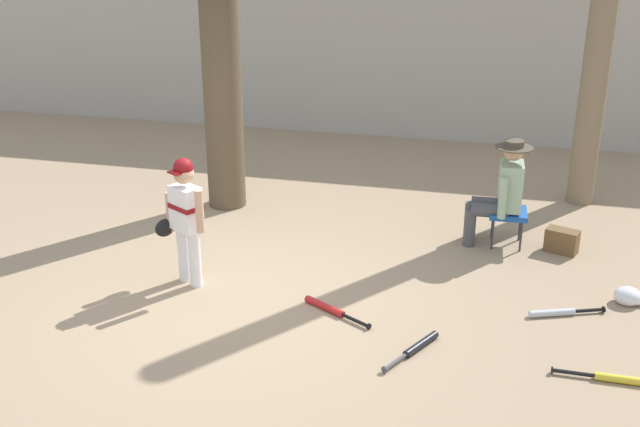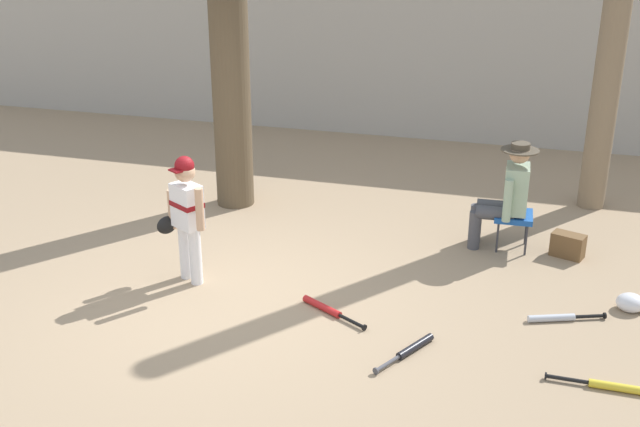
% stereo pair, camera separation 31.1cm
% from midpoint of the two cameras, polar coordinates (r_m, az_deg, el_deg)
% --- Properties ---
extents(ground_plane, '(60.00, 60.00, 0.00)m').
position_cam_midpoint_polar(ground_plane, '(7.48, -7.72, -6.71)').
color(ground_plane, '#9E8466').
extents(concrete_back_wall, '(18.00, 0.36, 2.90)m').
position_cam_midpoint_polar(concrete_back_wall, '(12.68, 2.11, 12.32)').
color(concrete_back_wall, '#ADA89E').
rests_on(concrete_back_wall, ground).
extents(tree_near_player, '(0.77, 0.77, 5.58)m').
position_cam_midpoint_polar(tree_near_player, '(9.33, -8.38, 14.46)').
color(tree_near_player, brown).
rests_on(tree_near_player, ground).
extents(young_ballplayer, '(0.61, 0.36, 1.31)m').
position_cam_midpoint_polar(young_ballplayer, '(7.67, -10.98, -0.01)').
color(young_ballplayer, white).
rests_on(young_ballplayer, ground).
extents(folding_stool, '(0.42, 0.42, 0.41)m').
position_cam_midpoint_polar(folding_stool, '(8.74, 12.55, -0.05)').
color(folding_stool, '#194C9E').
rests_on(folding_stool, ground).
extents(seated_spectator, '(0.67, 0.53, 1.20)m').
position_cam_midpoint_polar(seated_spectator, '(8.64, 12.05, 1.69)').
color(seated_spectator, '#47474C').
rests_on(seated_spectator, ground).
extents(handbag_beside_stool, '(0.38, 0.28, 0.26)m').
position_cam_midpoint_polar(handbag_beside_stool, '(8.80, 16.25, -1.94)').
color(handbag_beside_stool, brown).
rests_on(handbag_beside_stool, ground).
extents(bat_aluminum_silver, '(0.70, 0.32, 0.07)m').
position_cam_midpoint_polar(bat_aluminum_silver, '(7.51, 15.82, -6.97)').
color(bat_aluminum_silver, '#B7BCC6').
rests_on(bat_aluminum_silver, ground).
extents(bat_black_composite, '(0.40, 0.69, 0.07)m').
position_cam_midpoint_polar(bat_black_composite, '(6.75, 5.76, -9.66)').
color(bat_black_composite, black).
rests_on(bat_black_composite, ground).
extents(bat_red_barrel, '(0.71, 0.44, 0.07)m').
position_cam_midpoint_polar(bat_red_barrel, '(7.29, -0.53, -6.96)').
color(bat_red_barrel, red).
rests_on(bat_red_barrel, ground).
extents(bat_yellow_trainer, '(0.82, 0.07, 0.07)m').
position_cam_midpoint_polar(bat_yellow_trainer, '(6.69, 19.65, -11.30)').
color(bat_yellow_trainer, yellow).
rests_on(bat_yellow_trainer, ground).
extents(batting_helmet_white, '(0.31, 0.24, 0.18)m').
position_cam_midpoint_polar(batting_helmet_white, '(7.91, 20.48, -5.68)').
color(batting_helmet_white, silver).
rests_on(batting_helmet_white, ground).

